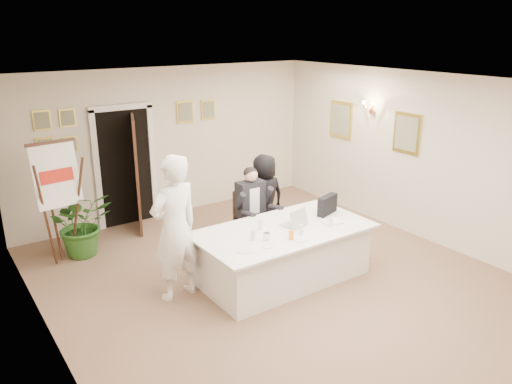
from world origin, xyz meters
The scene contains 27 objects.
floor centered at (0.00, 0.00, 0.00)m, with size 7.00×7.00×0.00m, color brown.
ceiling centered at (0.00, 0.00, 2.80)m, with size 6.00×7.00×0.02m, color white.
wall_back centered at (0.00, 3.50, 1.40)m, with size 6.00×0.10×2.80m, color silver.
wall_left centered at (-3.00, 0.00, 1.40)m, with size 0.10×7.00×2.80m, color silver.
wall_right centered at (3.00, 0.00, 1.40)m, with size 0.10×7.00×2.80m, color silver.
doorway centered at (-0.88, 3.32, 1.04)m, with size 1.14×0.86×2.20m.
pictures_back_wall centered at (-0.80, 3.47, 1.85)m, with size 3.40×0.06×0.80m, color gold, non-canonical shape.
pictures_right_wall centered at (2.97, 1.20, 1.75)m, with size 0.06×2.20×0.80m, color gold, non-canonical shape.
wall_sconce centered at (2.90, 1.20, 2.10)m, with size 0.20×0.30×0.24m, color #D68244, non-canonical shape.
conference_table centered at (0.12, 0.10, 0.39)m, with size 2.50×1.34×0.78m.
seated_man centered at (0.30, 1.15, 0.71)m, with size 0.61×0.65×1.41m, color black, non-canonical shape.
flip_chart centered at (-2.35, 2.42, 0.87)m, with size 0.68×0.46×1.89m.
standing_man centered at (-1.36, 0.50, 0.99)m, with size 0.72×0.47×1.98m, color white.
standing_woman centered at (0.74, 1.44, 0.74)m, with size 0.72×0.47×1.48m, color black.
potted_palm centered at (-2.00, 2.56, 0.52)m, with size 0.94×0.81×1.04m, color #275A1E.
laptop centered at (0.33, 0.14, 0.91)m, with size 0.34×0.36×0.28m, color #B7BABC, non-canonical shape.
laptop_bag centered at (1.02, 0.19, 0.92)m, with size 0.41×0.11×0.29m, color black.
paper_stack centered at (0.83, -0.12, 0.79)m, with size 0.29×0.20×0.03m, color white.
plate_left centered at (-0.74, -0.20, 0.78)m, with size 0.21×0.21×0.01m, color white.
plate_mid centered at (-0.41, -0.25, 0.78)m, with size 0.20×0.20×0.01m, color white.
plate_near centered at (0.06, -0.34, 0.78)m, with size 0.21×0.21×0.01m, color white.
glass_a centered at (-0.46, 0.02, 0.84)m, with size 0.07×0.07×0.14m, color silver.
glass_b centered at (0.18, -0.20, 0.84)m, with size 0.06×0.06×0.14m, color silver.
glass_c centered at (0.71, -0.22, 0.84)m, with size 0.06×0.06×0.14m, color silver.
glass_d centered at (-0.17, 0.26, 0.84)m, with size 0.06×0.06×0.14m, color silver.
oj_glass centered at (-0.03, -0.25, 0.84)m, with size 0.07×0.07×0.13m, color orange.
steel_jug centered at (-0.32, -0.09, 0.83)m, with size 0.09×0.09×0.11m, color silver.
Camera 1 is at (-3.90, -5.01, 3.47)m, focal length 35.00 mm.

